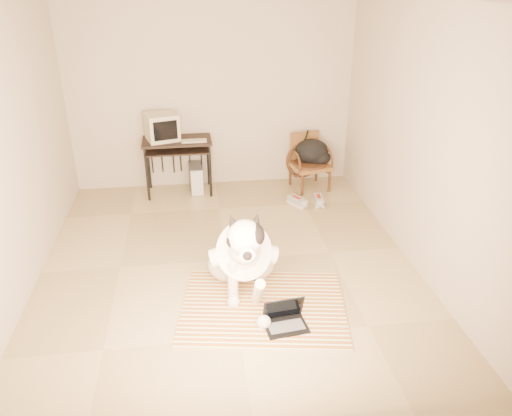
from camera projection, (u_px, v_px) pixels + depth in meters
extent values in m
plane|color=tan|center=(228.00, 260.00, 5.56)|extent=(4.50, 4.50, 0.00)
plane|color=#BAAB99|center=(212.00, 93.00, 6.98)|extent=(4.50, 0.00, 4.50)
plane|color=#BAAB99|center=(253.00, 263.00, 2.96)|extent=(4.50, 0.00, 4.50)
plane|color=#BAAB99|center=(14.00, 153.00, 4.73)|extent=(0.00, 4.50, 4.50)
plane|color=#BAAB99|center=(415.00, 136.00, 5.21)|extent=(0.00, 4.50, 4.50)
cube|color=#C0591A|center=(262.00, 340.00, 4.34)|extent=(1.56, 0.49, 0.02)
cube|color=#2A6227|center=(263.00, 323.00, 4.56)|extent=(1.56, 0.49, 0.02)
cube|color=#5D3D7E|center=(263.00, 307.00, 4.77)|extent=(1.56, 0.49, 0.02)
cube|color=gold|center=(264.00, 292.00, 4.98)|extent=(1.56, 0.49, 0.02)
cube|color=beige|center=(264.00, 279.00, 5.20)|extent=(1.56, 0.49, 0.02)
sphere|color=white|center=(225.00, 264.00, 5.15)|extent=(0.35, 0.35, 0.35)
sphere|color=white|center=(258.00, 262.00, 5.18)|extent=(0.35, 0.35, 0.35)
ellipsoid|color=white|center=(241.00, 262.00, 5.14)|extent=(0.43, 0.39, 0.35)
ellipsoid|color=white|center=(243.00, 252.00, 4.85)|extent=(0.46, 0.82, 0.76)
cylinder|color=white|center=(243.00, 251.00, 4.86)|extent=(0.54, 0.70, 0.69)
sphere|color=white|center=(244.00, 249.00, 4.57)|extent=(0.30, 0.30, 0.30)
sphere|color=white|center=(245.00, 237.00, 4.39)|extent=(0.32, 0.32, 0.32)
ellipsoid|color=black|center=(251.00, 235.00, 4.39)|extent=(0.25, 0.28, 0.24)
cylinder|color=white|center=(246.00, 250.00, 4.29)|extent=(0.14, 0.17, 0.14)
sphere|color=black|center=(247.00, 256.00, 4.21)|extent=(0.08, 0.08, 0.08)
cone|color=black|center=(232.00, 222.00, 4.39)|extent=(0.16, 0.17, 0.20)
cone|color=black|center=(256.00, 220.00, 4.41)|extent=(0.16, 0.16, 0.20)
torus|color=white|center=(244.00, 245.00, 4.53)|extent=(0.29, 0.16, 0.26)
cylinder|color=white|center=(233.00, 282.00, 4.70)|extent=(0.10, 0.15, 0.49)
cylinder|color=white|center=(258.00, 292.00, 4.61)|extent=(0.11, 0.44, 0.49)
sphere|color=white|center=(234.00, 302.00, 4.77)|extent=(0.12, 0.12, 0.12)
sphere|color=white|center=(264.00, 322.00, 4.48)|extent=(0.13, 0.13, 0.13)
cone|color=black|center=(238.00, 258.00, 5.48)|extent=(0.22, 0.49, 0.12)
cube|color=black|center=(286.00, 326.00, 4.48)|extent=(0.40, 0.31, 0.02)
cube|color=#515154|center=(286.00, 326.00, 4.46)|extent=(0.34, 0.19, 0.00)
cube|color=black|center=(283.00, 308.00, 4.50)|extent=(0.38, 0.14, 0.25)
cube|color=black|center=(283.00, 309.00, 4.49)|extent=(0.34, 0.11, 0.22)
cube|color=black|center=(177.00, 141.00, 6.91)|extent=(0.95, 0.54, 0.03)
cube|color=black|center=(177.00, 150.00, 6.91)|extent=(0.85, 0.43, 0.02)
cylinder|color=black|center=(147.00, 175.00, 6.82)|extent=(0.04, 0.04, 0.76)
cylinder|color=black|center=(149.00, 164.00, 7.22)|extent=(0.04, 0.04, 0.76)
cylinder|color=black|center=(210.00, 171.00, 6.94)|extent=(0.04, 0.04, 0.76)
cylinder|color=black|center=(208.00, 161.00, 7.33)|extent=(0.04, 0.04, 0.76)
cube|color=#BBB093|center=(162.00, 127.00, 6.82)|extent=(0.50, 0.49, 0.37)
cube|color=black|center=(165.00, 131.00, 6.66)|extent=(0.31, 0.11, 0.26)
cube|color=#BBB093|center=(194.00, 141.00, 6.82)|extent=(0.34, 0.13, 0.02)
cube|color=#515154|center=(196.00, 178.00, 7.20)|extent=(0.20, 0.42, 0.39)
cube|color=silver|center=(197.00, 184.00, 7.02)|extent=(0.17, 0.02, 0.37)
cube|color=brown|center=(310.00, 166.00, 7.22)|extent=(0.61, 0.60, 0.05)
cylinder|color=#321A0D|center=(310.00, 164.00, 7.21)|extent=(0.48, 0.48, 0.04)
cube|color=brown|center=(304.00, 145.00, 7.31)|extent=(0.44, 0.13, 0.39)
cylinder|color=#321A0D|center=(302.00, 185.00, 7.06)|extent=(0.04, 0.04, 0.32)
cylinder|color=#321A0D|center=(290.00, 175.00, 7.42)|extent=(0.04, 0.04, 0.32)
cylinder|color=#321A0D|center=(329.00, 181.00, 7.19)|extent=(0.04, 0.04, 0.32)
cylinder|color=#321A0D|center=(316.00, 171.00, 7.55)|extent=(0.04, 0.04, 0.32)
ellipsoid|color=black|center=(312.00, 151.00, 7.21)|extent=(0.49, 0.40, 0.36)
ellipsoid|color=black|center=(320.00, 158.00, 7.19)|extent=(0.30, 0.25, 0.21)
cube|color=silver|center=(297.00, 204.00, 6.84)|extent=(0.26, 0.32, 0.03)
cube|color=gray|center=(297.00, 201.00, 6.83)|extent=(0.25, 0.31, 0.10)
cube|color=#9E2415|center=(297.00, 198.00, 6.81)|extent=(0.12, 0.16, 0.02)
cube|color=silver|center=(318.00, 203.00, 6.88)|extent=(0.15, 0.30, 0.03)
cube|color=gray|center=(319.00, 200.00, 6.86)|extent=(0.14, 0.29, 0.09)
cube|color=#9E2415|center=(319.00, 197.00, 6.84)|extent=(0.06, 0.15, 0.02)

